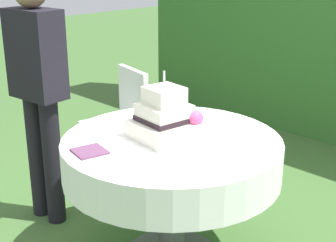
{
  "coord_description": "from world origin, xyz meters",
  "views": [
    {
      "loc": [
        1.76,
        -1.79,
        1.73
      ],
      "look_at": [
        -0.02,
        -0.01,
        0.86
      ],
      "focal_mm": 52.85,
      "sensor_mm": 36.0,
      "label": 1
    }
  ],
  "objects_px": {
    "cake_table": "(172,159)",
    "garden_chair": "(122,116)",
    "serving_plate_near": "(241,131)",
    "standing_person": "(38,85)",
    "serving_plate_right": "(234,120)",
    "wedding_cake": "(165,119)",
    "serving_plate_far": "(185,119)",
    "napkin_stack": "(90,151)",
    "serving_plate_left": "(174,170)"
  },
  "relations": [
    {
      "from": "cake_table",
      "to": "garden_chair",
      "type": "xyz_separation_m",
      "value": [
        -1.0,
        0.47,
        -0.09
      ]
    },
    {
      "from": "serving_plate_near",
      "to": "standing_person",
      "type": "distance_m",
      "value": 1.29
    },
    {
      "from": "cake_table",
      "to": "serving_plate_right",
      "type": "bearing_deg",
      "value": 82.33
    },
    {
      "from": "wedding_cake",
      "to": "serving_plate_far",
      "type": "relative_size",
      "value": 3.7
    },
    {
      "from": "napkin_stack",
      "to": "standing_person",
      "type": "relative_size",
      "value": 0.1
    },
    {
      "from": "serving_plate_far",
      "to": "standing_person",
      "type": "height_order",
      "value": "standing_person"
    },
    {
      "from": "serving_plate_near",
      "to": "serving_plate_left",
      "type": "bearing_deg",
      "value": -81.62
    },
    {
      "from": "serving_plate_far",
      "to": "serving_plate_right",
      "type": "relative_size",
      "value": 0.87
    },
    {
      "from": "wedding_cake",
      "to": "napkin_stack",
      "type": "relative_size",
      "value": 2.42
    },
    {
      "from": "serving_plate_far",
      "to": "standing_person",
      "type": "distance_m",
      "value": 0.95
    },
    {
      "from": "napkin_stack",
      "to": "garden_chair",
      "type": "xyz_separation_m",
      "value": [
        -0.84,
        0.91,
        -0.22
      ]
    },
    {
      "from": "serving_plate_near",
      "to": "serving_plate_left",
      "type": "distance_m",
      "value": 0.65
    },
    {
      "from": "serving_plate_right",
      "to": "napkin_stack",
      "type": "height_order",
      "value": "same"
    },
    {
      "from": "serving_plate_far",
      "to": "napkin_stack",
      "type": "relative_size",
      "value": 0.65
    },
    {
      "from": "serving_plate_right",
      "to": "standing_person",
      "type": "xyz_separation_m",
      "value": [
        -0.99,
        -0.72,
        0.17
      ]
    },
    {
      "from": "wedding_cake",
      "to": "garden_chair",
      "type": "relative_size",
      "value": 0.42
    },
    {
      "from": "standing_person",
      "to": "garden_chair",
      "type": "bearing_deg",
      "value": 95.22
    },
    {
      "from": "cake_table",
      "to": "garden_chair",
      "type": "bearing_deg",
      "value": 154.53
    },
    {
      "from": "cake_table",
      "to": "standing_person",
      "type": "height_order",
      "value": "standing_person"
    },
    {
      "from": "garden_chair",
      "to": "cake_table",
      "type": "bearing_deg",
      "value": -25.47
    },
    {
      "from": "serving_plate_left",
      "to": "garden_chair",
      "type": "bearing_deg",
      "value": 149.39
    },
    {
      "from": "wedding_cake",
      "to": "serving_plate_right",
      "type": "relative_size",
      "value": 3.22
    },
    {
      "from": "wedding_cake",
      "to": "garden_chair",
      "type": "distance_m",
      "value": 1.13
    },
    {
      "from": "serving_plate_far",
      "to": "garden_chair",
      "type": "xyz_separation_m",
      "value": [
        -0.84,
        0.2,
        -0.22
      ]
    },
    {
      "from": "serving_plate_left",
      "to": "standing_person",
      "type": "height_order",
      "value": "standing_person"
    },
    {
      "from": "serving_plate_right",
      "to": "garden_chair",
      "type": "xyz_separation_m",
      "value": [
        -1.06,
        0.0,
        -0.22
      ]
    },
    {
      "from": "wedding_cake",
      "to": "serving_plate_near",
      "type": "relative_size",
      "value": 3.03
    },
    {
      "from": "serving_plate_right",
      "to": "serving_plate_left",
      "type": "bearing_deg",
      "value": -72.66
    },
    {
      "from": "serving_plate_far",
      "to": "napkin_stack",
      "type": "distance_m",
      "value": 0.71
    },
    {
      "from": "wedding_cake",
      "to": "napkin_stack",
      "type": "xyz_separation_m",
      "value": [
        -0.13,
        -0.42,
        -0.1
      ]
    },
    {
      "from": "napkin_stack",
      "to": "serving_plate_far",
      "type": "bearing_deg",
      "value": 89.7
    },
    {
      "from": "cake_table",
      "to": "serving_plate_far",
      "type": "bearing_deg",
      "value": 119.61
    },
    {
      "from": "serving_plate_near",
      "to": "serving_plate_right",
      "type": "bearing_deg",
      "value": 139.33
    },
    {
      "from": "cake_table",
      "to": "serving_plate_near",
      "type": "height_order",
      "value": "serving_plate_near"
    },
    {
      "from": "standing_person",
      "to": "serving_plate_far",
      "type": "bearing_deg",
      "value": 34.0
    },
    {
      "from": "serving_plate_left",
      "to": "standing_person",
      "type": "xyz_separation_m",
      "value": [
        -1.23,
        0.05,
        0.17
      ]
    },
    {
      "from": "cake_table",
      "to": "standing_person",
      "type": "bearing_deg",
      "value": -165.17
    },
    {
      "from": "serving_plate_left",
      "to": "standing_person",
      "type": "distance_m",
      "value": 1.24
    },
    {
      "from": "serving_plate_near",
      "to": "serving_plate_left",
      "type": "relative_size",
      "value": 0.87
    },
    {
      "from": "garden_chair",
      "to": "standing_person",
      "type": "xyz_separation_m",
      "value": [
        0.07,
        -0.72,
        0.39
      ]
    },
    {
      "from": "cake_table",
      "to": "serving_plate_near",
      "type": "bearing_deg",
      "value": 59.08
    },
    {
      "from": "garden_chair",
      "to": "serving_plate_left",
      "type": "bearing_deg",
      "value": -30.61
    },
    {
      "from": "cake_table",
      "to": "serving_plate_right",
      "type": "height_order",
      "value": "serving_plate_right"
    },
    {
      "from": "serving_plate_near",
      "to": "serving_plate_far",
      "type": "relative_size",
      "value": 1.22
    },
    {
      "from": "serving_plate_far",
      "to": "napkin_stack",
      "type": "height_order",
      "value": "same"
    },
    {
      "from": "serving_plate_far",
      "to": "serving_plate_right",
      "type": "xyz_separation_m",
      "value": [
        0.22,
        0.2,
        0.0
      ]
    },
    {
      "from": "wedding_cake",
      "to": "garden_chair",
      "type": "bearing_deg",
      "value": 153.03
    },
    {
      "from": "serving_plate_near",
      "to": "standing_person",
      "type": "relative_size",
      "value": 0.08
    },
    {
      "from": "serving_plate_right",
      "to": "cake_table",
      "type": "bearing_deg",
      "value": -97.67
    },
    {
      "from": "serving_plate_far",
      "to": "serving_plate_left",
      "type": "xyz_separation_m",
      "value": [
        0.46,
        -0.57,
        0.0
      ]
    }
  ]
}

